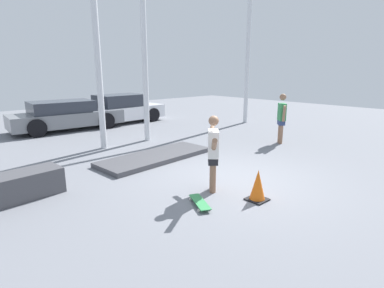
{
  "coord_description": "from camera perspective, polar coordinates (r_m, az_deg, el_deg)",
  "views": [
    {
      "loc": [
        -5.26,
        -4.38,
        2.52
      ],
      "look_at": [
        -0.34,
        1.02,
        0.74
      ],
      "focal_mm": 28.0,
      "sensor_mm": 36.0,
      "label": 1
    }
  ],
  "objects": [
    {
      "name": "skateboarder",
      "position": [
        6.3,
        4.05,
        -1.23
      ],
      "size": [
        1.09,
        1.12,
        1.64
      ],
      "rotation": [
        0.0,
        0.0,
        0.8
      ],
      "color": "#8C664C",
      "rests_on": "ground_plane"
    },
    {
      "name": "traffic_cone",
      "position": [
        6.14,
        12.42,
        -7.74
      ],
      "size": [
        0.39,
        0.39,
        0.63
      ],
      "color": "black",
      "rests_on": "ground_plane"
    },
    {
      "name": "canopy_support_right",
      "position": [
        13.01,
        2.34,
        20.03
      ],
      "size": [
        6.07,
        0.2,
        6.48
      ],
      "color": "silver",
      "rests_on": "ground_plane"
    },
    {
      "name": "skateboard",
      "position": [
        5.88,
        1.48,
        -10.99
      ],
      "size": [
        0.51,
        0.78,
        0.08
      ],
      "rotation": [
        0.0,
        0.0,
        1.14
      ],
      "color": "#338C4C",
      "rests_on": "ground_plane"
    },
    {
      "name": "parked_car_white",
      "position": [
        15.41,
        -13.16,
        6.49
      ],
      "size": [
        4.12,
        2.03,
        1.4
      ],
      "rotation": [
        0.0,
        0.0,
        0.06
      ],
      "color": "white",
      "rests_on": "ground_plane"
    },
    {
      "name": "ground_plane",
      "position": [
        7.3,
        7.45,
        -6.62
      ],
      "size": [
        36.0,
        36.0,
        0.0
      ],
      "primitive_type": "plane",
      "color": "slate"
    },
    {
      "name": "parked_car_grey",
      "position": [
        14.25,
        -22.91,
        5.03
      ],
      "size": [
        4.69,
        2.16,
        1.27
      ],
      "rotation": [
        0.0,
        0.0,
        -0.06
      ],
      "color": "slate",
      "rests_on": "ground_plane"
    },
    {
      "name": "manual_pad",
      "position": [
        8.89,
        -6.88,
        -2.41
      ],
      "size": [
        3.56,
        1.54,
        0.13
      ],
      "primitive_type": "cube",
      "rotation": [
        0.0,
        0.0,
        0.08
      ],
      "color": "#47474C",
      "rests_on": "ground_plane"
    },
    {
      "name": "bystander",
      "position": [
        11.06,
        16.7,
        5.08
      ],
      "size": [
        0.59,
        0.61,
        1.76
      ],
      "rotation": [
        0.0,
        0.0,
        3.94
      ],
      "color": "#8C664C",
      "rests_on": "ground_plane"
    }
  ]
}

